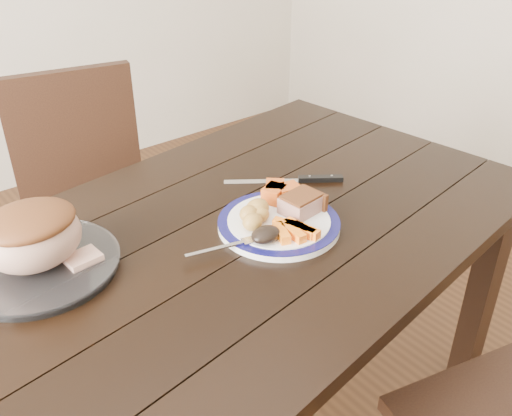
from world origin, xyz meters
TOP-DOWN VIEW (x-y plane):
  - dining_table at (0.00, 0.00)m, footprint 1.70×1.10m
  - chair_far at (-0.03, 0.74)m, footprint 0.50×0.51m
  - dinner_plate at (0.12, -0.06)m, footprint 0.29×0.29m
  - plate_rim at (0.12, -0.06)m, footprint 0.29×0.29m
  - serving_platter at (-0.38, 0.13)m, footprint 0.33×0.33m
  - pork_slice at (0.18, -0.06)m, footprint 0.10×0.08m
  - roasted_potatoes at (0.07, -0.02)m, footprint 0.10×0.09m
  - carrot_batons at (0.11, -0.12)m, footprint 0.09×0.11m
  - pumpkin_wedges at (0.18, 0.02)m, footprint 0.10×0.09m
  - dark_mushroom at (0.04, -0.10)m, footprint 0.07×0.05m
  - fork at (-0.03, -0.07)m, footprint 0.18×0.06m
  - roast_joint at (-0.38, 0.13)m, footprint 0.20×0.17m
  - cut_slice at (-0.31, 0.08)m, footprint 0.07×0.06m
  - carving_knife at (0.32, 0.07)m, footprint 0.27×0.21m

SIDE VIEW (x-z plane):
  - chair_far at x=-0.03m, z-range 0.06..0.99m
  - dining_table at x=0.00m, z-range 0.28..1.03m
  - carving_knife at x=0.32m, z-range 0.75..0.76m
  - dinner_plate at x=0.12m, z-range 0.75..0.77m
  - serving_platter at x=-0.38m, z-range 0.75..0.77m
  - plate_rim at x=0.12m, z-range 0.75..0.78m
  - fork at x=-0.03m, z-range 0.77..0.77m
  - cut_slice at x=-0.31m, z-range 0.77..0.78m
  - carrot_batons at x=0.11m, z-range 0.77..0.79m
  - dark_mushroom at x=0.04m, z-range 0.77..0.80m
  - pumpkin_wedges at x=0.18m, z-range 0.77..0.81m
  - pork_slice at x=0.18m, z-range 0.77..0.81m
  - roasted_potatoes at x=0.07m, z-range 0.77..0.81m
  - roast_joint at x=-0.38m, z-range 0.77..0.90m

